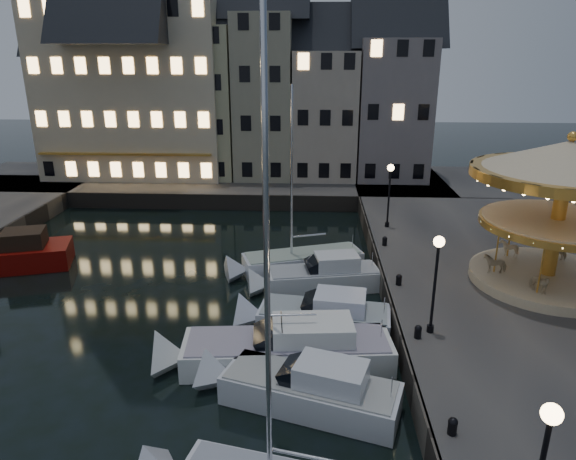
# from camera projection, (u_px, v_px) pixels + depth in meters

# --- Properties ---
(ground) EXTENTS (160.00, 160.00, 0.00)m
(ground) POSITION_uv_depth(u_px,v_px,m) (253.00, 368.00, 20.88)
(ground) COLOR black
(ground) RESTS_ON ground
(quay_east) EXTENTS (16.00, 56.00, 1.30)m
(quay_east) POSITION_uv_depth(u_px,v_px,m) (545.00, 295.00, 25.65)
(quay_east) COLOR #474442
(quay_east) RESTS_ON ground
(quay_north) EXTENTS (44.00, 12.00, 1.30)m
(quay_north) POSITION_uv_depth(u_px,v_px,m) (202.00, 184.00, 47.49)
(quay_north) COLOR #474442
(quay_north) RESTS_ON ground
(quaywall_e) EXTENTS (0.15, 44.00, 1.30)m
(quaywall_e) POSITION_uv_depth(u_px,v_px,m) (384.00, 292.00, 26.04)
(quaywall_e) COLOR #47423A
(quaywall_e) RESTS_ON ground
(quaywall_n) EXTENTS (48.00, 0.15, 1.30)m
(quaywall_n) POSITION_uv_depth(u_px,v_px,m) (211.00, 202.00, 41.73)
(quaywall_n) COLOR #47423A
(quaywall_n) RESTS_ON ground
(streetlamp_b) EXTENTS (0.44, 0.44, 4.17)m
(streetlamp_b) POSITION_uv_depth(u_px,v_px,m) (436.00, 271.00, 20.16)
(streetlamp_b) COLOR black
(streetlamp_b) RESTS_ON quay_east
(streetlamp_c) EXTENTS (0.44, 0.44, 4.17)m
(streetlamp_c) POSITION_uv_depth(u_px,v_px,m) (390.00, 187.00, 32.91)
(streetlamp_c) COLOR black
(streetlamp_c) RESTS_ON quay_east
(bollard_a) EXTENTS (0.30, 0.30, 0.57)m
(bollard_a) POSITION_uv_depth(u_px,v_px,m) (453.00, 425.00, 15.32)
(bollard_a) COLOR black
(bollard_a) RESTS_ON quay_east
(bollard_b) EXTENTS (0.30, 0.30, 0.57)m
(bollard_b) POSITION_uv_depth(u_px,v_px,m) (418.00, 331.00, 20.51)
(bollard_b) COLOR black
(bollard_b) RESTS_ON quay_east
(bollard_c) EXTENTS (0.30, 0.30, 0.57)m
(bollard_c) POSITION_uv_depth(u_px,v_px,m) (399.00, 279.00, 25.23)
(bollard_c) COLOR black
(bollard_c) RESTS_ON quay_east
(bollard_d) EXTENTS (0.30, 0.30, 0.57)m
(bollard_d) POSITION_uv_depth(u_px,v_px,m) (385.00, 241.00, 30.42)
(bollard_d) COLOR black
(bollard_d) RESTS_ON quay_east
(townhouse_na) EXTENTS (5.50, 8.00, 12.80)m
(townhouse_na) POSITION_uv_depth(u_px,v_px,m) (80.00, 103.00, 47.61)
(townhouse_na) COLOR gray
(townhouse_na) RESTS_ON quay_north
(townhouse_nb) EXTENTS (6.16, 8.00, 13.80)m
(townhouse_nb) POSITION_uv_depth(u_px,v_px,m) (137.00, 97.00, 47.18)
(townhouse_nb) COLOR gray
(townhouse_nb) RESTS_ON quay_north
(townhouse_nc) EXTENTS (6.82, 8.00, 14.80)m
(townhouse_nc) POSITION_uv_depth(u_px,v_px,m) (202.00, 92.00, 46.72)
(townhouse_nc) COLOR tan
(townhouse_nc) RESTS_ON quay_north
(townhouse_nd) EXTENTS (5.50, 8.00, 15.80)m
(townhouse_nd) POSITION_uv_depth(u_px,v_px,m) (265.00, 86.00, 46.28)
(townhouse_nd) COLOR gray
(townhouse_nd) RESTS_ON quay_north
(townhouse_ne) EXTENTS (6.16, 8.00, 12.80)m
(townhouse_ne) POSITION_uv_depth(u_px,v_px,m) (325.00, 104.00, 46.50)
(townhouse_ne) COLOR #A69989
(townhouse_ne) RESTS_ON quay_north
(townhouse_nf) EXTENTS (6.82, 8.00, 13.80)m
(townhouse_nf) POSITION_uv_depth(u_px,v_px,m) (392.00, 98.00, 46.05)
(townhouse_nf) COLOR slate
(townhouse_nf) RESTS_ON quay_north
(hotel_corner) EXTENTS (17.60, 9.00, 16.80)m
(hotel_corner) POSITION_uv_depth(u_px,v_px,m) (136.00, 80.00, 46.69)
(hotel_corner) COLOR beige
(hotel_corner) RESTS_ON quay_north
(motorboat_b) EXTENTS (7.41, 4.10, 2.15)m
(motorboat_b) POSITION_uv_depth(u_px,v_px,m) (299.00, 389.00, 18.53)
(motorboat_b) COLOR silver
(motorboat_b) RESTS_ON ground
(motorboat_c) EXTENTS (9.62, 3.32, 12.73)m
(motorboat_c) POSITION_uv_depth(u_px,v_px,m) (278.00, 350.00, 20.92)
(motorboat_c) COLOR white
(motorboat_c) RESTS_ON ground
(motorboat_d) EXTENTS (7.06, 3.09, 2.15)m
(motorboat_d) POSITION_uv_depth(u_px,v_px,m) (315.00, 318.00, 23.53)
(motorboat_d) COLOR silver
(motorboat_d) RESTS_ON ground
(motorboat_e) EXTENTS (7.09, 3.17, 2.15)m
(motorboat_e) POSITION_uv_depth(u_px,v_px,m) (316.00, 278.00, 27.65)
(motorboat_e) COLOR silver
(motorboat_e) RESTS_ON ground
(motorboat_f) EXTENTS (7.89, 4.31, 10.58)m
(motorboat_f) POSITION_uv_depth(u_px,v_px,m) (293.00, 263.00, 29.88)
(motorboat_f) COLOR silver
(motorboat_f) RESTS_ON ground
(red_fishing_boat) EXTENTS (8.37, 4.91, 6.07)m
(red_fishing_boat) POSITION_uv_depth(u_px,v_px,m) (2.00, 257.00, 30.28)
(red_fishing_boat) COLOR #670804
(red_fishing_boat) RESTS_ON ground
(carousel) EXTENTS (8.56, 8.56, 7.49)m
(carousel) POSITION_uv_depth(u_px,v_px,m) (564.00, 186.00, 23.99)
(carousel) COLOR beige
(carousel) RESTS_ON quay_east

